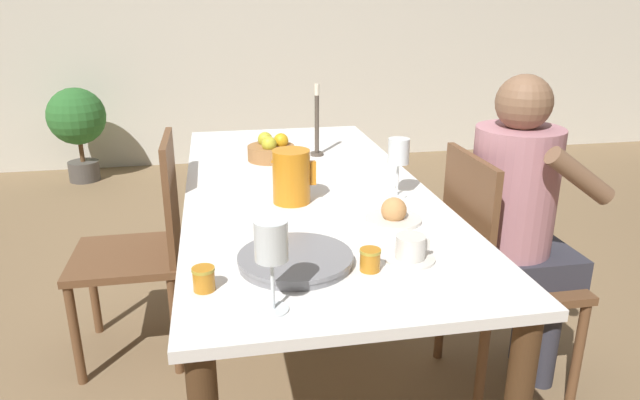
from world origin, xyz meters
The scene contains 17 objects.
ground_plane centered at (0.00, 0.00, 0.00)m, with size 20.00×20.00×0.00m, color #7F6647.
wall_back centered at (0.00, 3.09, 1.30)m, with size 10.00×0.06×2.60m.
dining_table centered at (0.00, 0.00, 0.65)m, with size 0.91×2.08×0.73m.
chair_person_side centered at (0.64, -0.35, 0.49)m, with size 0.42×0.42×0.92m.
chair_opposite centered at (-0.64, 0.11, 0.49)m, with size 0.42×0.42×0.92m.
person_seated centered at (0.73, -0.33, 0.70)m, with size 0.39×0.41×1.18m.
red_pitcher centered at (-0.08, -0.17, 0.83)m, with size 0.16×0.13×0.19m.
wine_glass_water centered at (0.31, -0.18, 0.89)m, with size 0.08×0.08×0.22m.
wine_glass_juice centered at (-0.22, -0.91, 0.90)m, with size 0.08×0.08×0.22m.
teacup_near_person centered at (0.18, -0.71, 0.76)m, with size 0.14×0.14×0.07m.
serving_tray centered at (-0.14, -0.68, 0.75)m, with size 0.32×0.32×0.03m.
bread_plate centered at (0.22, -0.42, 0.76)m, with size 0.18×0.18×0.08m.
jam_jar_amber centered at (0.05, -0.75, 0.77)m, with size 0.06×0.06×0.06m.
jam_jar_red centered at (-0.38, -0.78, 0.77)m, with size 0.06×0.06×0.06m.
fruit_bowl centered at (-0.09, 0.40, 0.78)m, with size 0.21×0.21×0.12m.
candlestick_tall centered at (0.13, 0.44, 0.86)m, with size 0.06×0.06×0.33m.
potted_plant centered at (-1.41, 2.70, 0.49)m, with size 0.45×0.45×0.76m.
Camera 1 is at (-0.33, -2.08, 1.42)m, focal length 32.00 mm.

